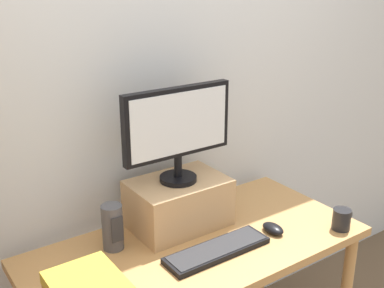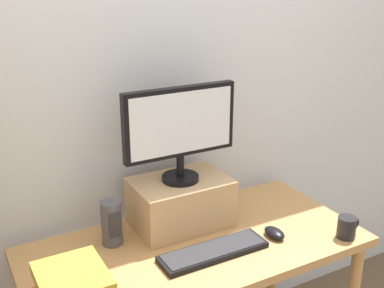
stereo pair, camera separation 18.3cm
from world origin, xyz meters
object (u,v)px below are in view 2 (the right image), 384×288
at_px(riser_box, 181,202).
at_px(keyboard, 213,251).
at_px(computer_mouse, 274,233).
at_px(desk_speaker, 112,223).
at_px(coffee_mug, 347,227).
at_px(desk, 196,263).
at_px(computer_monitor, 180,127).

xyz_separation_m(riser_box, keyboard, (0.00, -0.27, -0.09)).
distance_m(computer_mouse, desk_speaker, 0.65).
relative_size(computer_mouse, coffee_mug, 0.99).
height_order(desk, computer_monitor, computer_monitor).
bearing_deg(coffee_mug, computer_mouse, 151.01).
height_order(computer_monitor, computer_mouse, computer_monitor).
bearing_deg(coffee_mug, desk, 155.61).
relative_size(computer_monitor, keyboard, 1.11).
bearing_deg(riser_box, computer_monitor, -90.00).
relative_size(riser_box, computer_monitor, 0.83).
relative_size(keyboard, desk_speaker, 2.35).
xyz_separation_m(riser_box, coffee_mug, (0.54, -0.42, -0.06)).
height_order(desk, riser_box, riser_box).
height_order(computer_monitor, coffee_mug, computer_monitor).
bearing_deg(computer_mouse, keyboard, 177.86).
height_order(desk, keyboard, keyboard).
bearing_deg(computer_monitor, computer_mouse, -44.22).
distance_m(desk, desk_speaker, 0.38).
bearing_deg(desk, computer_monitor, 83.12).
height_order(riser_box, coffee_mug, riser_box).
bearing_deg(coffee_mug, desk_speaker, 154.13).
bearing_deg(desk, desk_speaker, 151.37).
bearing_deg(computer_mouse, coffee_mug, -28.99).
distance_m(riser_box, computer_monitor, 0.33).
relative_size(desk, computer_monitor, 2.81).
bearing_deg(desk_speaker, computer_mouse, -24.47).
distance_m(computer_monitor, keyboard, 0.50).
relative_size(desk, coffee_mug, 12.84).
bearing_deg(desk, coffee_mug, -24.39).
bearing_deg(desk, riser_box, 83.18).
xyz_separation_m(computer_monitor, coffee_mug, (0.54, -0.42, -0.39)).
bearing_deg(computer_mouse, computer_monitor, 135.78).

